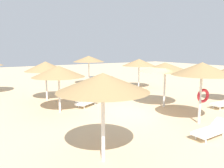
# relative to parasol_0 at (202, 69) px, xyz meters

# --- Properties ---
(ground_plane) EXTENTS (80.00, 80.00, 0.00)m
(ground_plane) POSITION_rel_parasol_0_xyz_m (-0.98, 3.32, -2.65)
(ground_plane) COLOR #DBBA8C
(parasol_0) EXTENTS (2.84, 2.84, 2.98)m
(parasol_0) POSITION_rel_parasol_0_xyz_m (0.00, 0.00, 0.00)
(parasol_0) COLOR silver
(parasol_0) RESTS_ON ground
(parasol_1) EXTENTS (3.17, 3.17, 2.96)m
(parasol_1) POSITION_rel_parasol_0_xyz_m (0.91, 13.53, -0.00)
(parasol_1) COLOR silver
(parasol_1) RESTS_ON ground
(parasol_3) EXTENTS (2.97, 2.97, 2.68)m
(parasol_3) POSITION_rel_parasol_0_xyz_m (-5.03, 5.60, -0.29)
(parasol_3) COLOR silver
(parasol_3) RESTS_ON ground
(parasol_4) EXTENTS (2.89, 2.89, 2.86)m
(parasol_4) POSITION_rel_parasol_0_xyz_m (-5.83, -0.65, -0.08)
(parasol_4) COLOR silver
(parasol_4) RESTS_ON ground
(parasol_5) EXTENTS (2.86, 2.86, 2.76)m
(parasol_5) POSITION_rel_parasol_0_xyz_m (-4.76, 9.00, -0.23)
(parasol_5) COLOR silver
(parasol_5) RESTS_ON ground
(parasol_7) EXTENTS (3.11, 3.11, 2.73)m
(parasol_7) POSITION_rel_parasol_0_xyz_m (3.94, 9.32, -0.25)
(parasol_7) COLOR silver
(parasol_7) RESTS_ON ground
(parasol_8) EXTENTS (3.11, 3.11, 2.79)m
(parasol_8) POSITION_rel_parasol_0_xyz_m (0.87, 3.16, -0.14)
(parasol_8) COLOR silver
(parasol_8) RESTS_ON ground
(lounger_0) EXTENTS (1.92, 0.67, 0.63)m
(lounger_0) POSITION_rel_parasol_0_xyz_m (-1.08, -1.38, -2.34)
(lounger_0) COLOR white
(lounger_0) RESTS_ON ground
(lounger_1) EXTENTS (0.68, 1.93, 0.61)m
(lounger_1) POSITION_rel_parasol_0_xyz_m (2.39, 14.91, -2.34)
(lounger_1) COLOR white
(lounger_1) RESTS_ON ground
(lounger_2) EXTENTS (1.92, 0.71, 0.69)m
(lounger_2) POSITION_rel_parasol_0_xyz_m (3.87, 0.99, -2.33)
(lounger_2) COLOR white
(lounger_2) RESTS_ON ground
(lounger_3) EXTENTS (1.93, 1.45, 0.79)m
(lounger_3) POSITION_rel_parasol_0_xyz_m (-3.27, 5.84, -2.32)
(lounger_3) COLOR white
(lounger_3) RESTS_ON ground
(bench_0) EXTENTS (0.51, 1.53, 0.49)m
(bench_0) POSITION_rel_parasol_0_xyz_m (4.57, 15.59, -2.30)
(bench_0) COLOR brown
(bench_0) RESTS_ON ground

